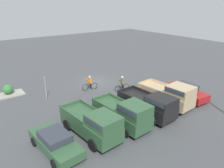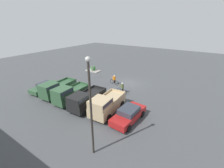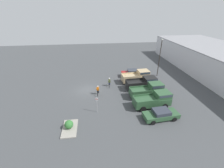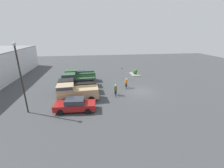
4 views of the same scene
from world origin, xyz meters
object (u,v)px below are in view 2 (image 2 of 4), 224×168
sedan_1 (46,87)px  cyclist_1 (122,88)px  pickup_truck_1 (86,99)px  lamppost (91,104)px  pickup_truck_0 (106,104)px  fire_lane_sign (93,71)px  cyclist_0 (114,80)px  sedan_0 (129,114)px  pickup_truck_3 (56,88)px  pickup_truck_2 (69,93)px  shrub (93,68)px

sedan_1 → cyclist_1: cyclist_1 is taller
pickup_truck_1 → lamppost: (-5.21, 4.89, 3.40)m
pickup_truck_0 → fire_lane_sign: (8.79, -8.21, 0.28)m
cyclist_0 → lamppost: size_ratio=0.23×
pickup_truck_0 → fire_lane_sign: 12.03m
sedan_0 → sedan_1: (14.00, 0.22, -0.08)m
sedan_1 → fire_lane_sign: bearing=-106.6°
sedan_0 → fire_lane_sign: size_ratio=1.94×
pickup_truck_0 → pickup_truck_3: size_ratio=0.98×
pickup_truck_1 → pickup_truck_2: (2.80, 0.08, 0.06)m
cyclist_0 → pickup_truck_1: bearing=97.5°
cyclist_1 → fire_lane_sign: (7.71, -2.57, 0.64)m
sedan_1 → cyclist_1: size_ratio=2.66×
pickup_truck_1 → cyclist_0: size_ratio=2.97×
lamppost → shrub: size_ratio=7.55×
pickup_truck_2 → shrub: bearing=-63.4°
pickup_truck_2 → cyclist_1: size_ratio=3.02×
sedan_0 → fire_lane_sign: fire_lane_sign is taller
pickup_truck_2 → pickup_truck_3: 2.79m
sedan_0 → pickup_truck_2: 8.40m
sedan_1 → lamppost: bearing=159.3°
pickup_truck_1 → shrub: 14.86m
pickup_truck_2 → pickup_truck_3: bearing=-3.3°
pickup_truck_0 → pickup_truck_1: pickup_truck_0 is taller
pickup_truck_3 → shrub: size_ratio=5.33×
pickup_truck_2 → cyclist_1: 7.51m
pickup_truck_2 → cyclist_0: size_ratio=2.94×
sedan_1 → cyclist_1: (-10.15, -5.64, 0.17)m
pickup_truck_0 → fire_lane_sign: bearing=-43.1°
pickup_truck_3 → fire_lane_sign: size_ratio=2.23×
fire_lane_sign → pickup_truck_3: bearing=92.7°
pickup_truck_1 → cyclist_1: size_ratio=3.05×
pickup_truck_1 → sedan_1: bearing=-1.7°
pickup_truck_2 → cyclist_1: (-4.53, -5.98, -0.33)m
sedan_0 → pickup_truck_0: (2.77, 0.22, 0.45)m
pickup_truck_0 → sedan_1: bearing=-0.0°
cyclist_0 → pickup_truck_3: bearing=60.8°
pickup_truck_2 → shrub: (6.03, -12.03, -0.51)m
fire_lane_sign → pickup_truck_0: bearing=136.9°
lamppost → shrub: (14.04, -16.84, -3.85)m
lamppost → shrub: 22.26m
pickup_truck_3 → pickup_truck_1: bearing=179.2°
pickup_truck_0 → sedan_1: 11.25m
fire_lane_sign → lamppost: bearing=129.9°
pickup_truck_0 → fire_lane_sign: size_ratio=2.19×
sedan_0 → sedan_1: sedan_0 is taller
cyclist_0 → shrub: bearing=-26.1°
sedan_0 → pickup_truck_1: size_ratio=0.88×
pickup_truck_1 → shrub: pickup_truck_1 is taller
pickup_truck_0 → pickup_truck_3: pickup_truck_0 is taller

